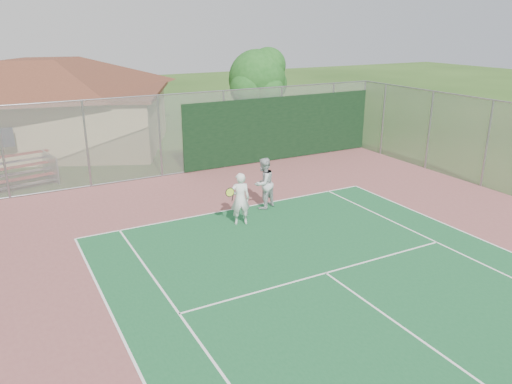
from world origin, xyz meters
TOP-DOWN VIEW (x-y plane):
  - back_fence at (2.11, 16.98)m, footprint 20.08×0.11m
  - side_fence_right at (10.00, 12.50)m, footprint 0.08×9.00m
  - clubhouse at (-4.56, 24.93)m, footprint 15.00×12.86m
  - bleachers at (-6.72, 18.75)m, footprint 3.32×2.26m
  - tree at (6.04, 21.17)m, footprint 3.65×3.46m
  - player_white_front at (-0.46, 10.54)m, footprint 1.03×0.63m
  - player_grey_back at (0.96, 11.51)m, footprint 1.09×0.98m

SIDE VIEW (x-z plane):
  - bleachers at x=-6.72m, z-range 0.03..1.17m
  - player_white_front at x=-0.46m, z-range 0.01..1.76m
  - player_grey_back at x=0.96m, z-range 0.00..1.83m
  - back_fence at x=2.11m, z-range -0.09..3.43m
  - side_fence_right at x=10.00m, z-range 0.00..3.50m
  - clubhouse at x=-4.56m, z-range 0.04..5.51m
  - tree at x=6.04m, z-range 0.80..5.90m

